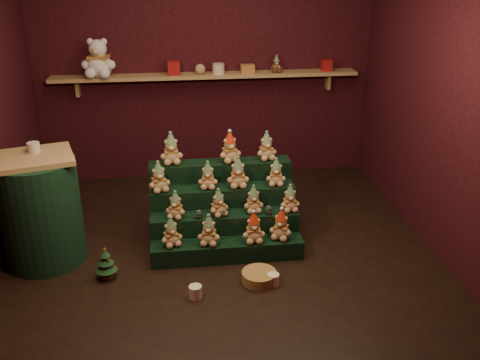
{
  "coord_description": "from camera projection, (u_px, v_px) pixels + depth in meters",
  "views": [
    {
      "loc": [
        -0.39,
        -4.4,
        2.62
      ],
      "look_at": [
        0.2,
        0.25,
        0.63
      ],
      "focal_mm": 40.0,
      "sensor_mm": 36.0,
      "label": 1
    }
  ],
  "objects": [
    {
      "name": "scarf_gift_box",
      "position": [
        248.0,
        69.0,
        6.29
      ],
      "size": [
        0.16,
        0.1,
        0.1
      ],
      "primitive_type": "cube",
      "color": "orange",
      "rests_on": "back_shelf"
    },
    {
      "name": "teddy_8",
      "position": [
        159.0,
        177.0,
        5.02
      ],
      "size": [
        0.26,
        0.25,
        0.29
      ],
      "primitive_type": null,
      "rotation": [
        0.0,
        0.0,
        0.34
      ],
      "color": "tan",
      "rests_on": "riser_tier_midback"
    },
    {
      "name": "snow_globe_b",
      "position": [
        223.0,
        213.0,
        4.96
      ],
      "size": [
        0.06,
        0.06,
        0.08
      ],
      "color": "black",
      "rests_on": "riser_tier_midfront"
    },
    {
      "name": "table_ornament",
      "position": [
        34.0,
        147.0,
        4.65
      ],
      "size": [
        0.11,
        0.11,
        0.09
      ],
      "primitive_type": "cylinder",
      "color": "beige",
      "rests_on": "side_table"
    },
    {
      "name": "gift_tin_cream",
      "position": [
        218.0,
        69.0,
        6.25
      ],
      "size": [
        0.14,
        0.14,
        0.12
      ],
      "primitive_type": "cylinder",
      "color": "beige",
      "rests_on": "back_shelf"
    },
    {
      "name": "teddy_2",
      "position": [
        254.0,
        227.0,
        4.86
      ],
      "size": [
        0.21,
        0.19,
        0.29
      ],
      "primitive_type": null,
      "rotation": [
        0.0,
        0.0,
        0.02
      ],
      "color": "tan",
      "rests_on": "riser_tier_front"
    },
    {
      "name": "teddy_10",
      "position": [
        238.0,
        172.0,
        5.11
      ],
      "size": [
        0.22,
        0.19,
        0.3
      ],
      "primitive_type": null,
      "rotation": [
        0.0,
        0.0,
        -0.01
      ],
      "color": "tan",
      "rests_on": "riser_tier_midback"
    },
    {
      "name": "mug_right",
      "position": [
        273.0,
        279.0,
        4.57
      ],
      "size": [
        0.1,
        0.1,
        0.1
      ],
      "primitive_type": "cylinder",
      "color": "#F5EBB5",
      "rests_on": "ground"
    },
    {
      "name": "snow_globe_c",
      "position": [
        269.0,
        210.0,
        5.01
      ],
      "size": [
        0.07,
        0.07,
        0.09
      ],
      "color": "black",
      "rests_on": "riser_tier_midfront"
    },
    {
      "name": "riser_tier_front",
      "position": [
        227.0,
        250.0,
        4.94
      ],
      "size": [
        1.4,
        0.22,
        0.18
      ],
      "primitive_type": "cube",
      "color": "black",
      "rests_on": "ground"
    },
    {
      "name": "white_bear",
      "position": [
        98.0,
        53.0,
        6.0
      ],
      "size": [
        0.43,
        0.4,
        0.55
      ],
      "primitive_type": null,
      "rotation": [
        0.0,
        0.0,
        -0.14
      ],
      "color": "white",
      "rests_on": "back_shelf"
    },
    {
      "name": "mini_christmas_tree",
      "position": [
        106.0,
        263.0,
        4.62
      ],
      "size": [
        0.18,
        0.18,
        0.31
      ],
      "rotation": [
        0.0,
        0.0,
        -0.04
      ],
      "color": "#482F19",
      "rests_on": "ground"
    },
    {
      "name": "back_shelf",
      "position": [
        206.0,
        76.0,
        6.29
      ],
      "size": [
        3.6,
        0.26,
        0.24
      ],
      "color": "tan",
      "rests_on": "ground"
    },
    {
      "name": "front_wall",
      "position": [
        259.0,
        219.0,
        2.66
      ],
      "size": [
        4.0,
        0.1,
        2.8
      ],
      "primitive_type": "cube",
      "color": "black",
      "rests_on": "ground"
    },
    {
      "name": "snow_globe_a",
      "position": [
        199.0,
        214.0,
        4.93
      ],
      "size": [
        0.06,
        0.06,
        0.09
      ],
      "color": "black",
      "rests_on": "riser_tier_midfront"
    },
    {
      "name": "ground",
      "position": [
        223.0,
        252.0,
        5.08
      ],
      "size": [
        4.0,
        4.0,
        0.0
      ],
      "primitive_type": "plane",
      "color": "black",
      "rests_on": "ground"
    },
    {
      "name": "right_wall",
      "position": [
        449.0,
        102.0,
        4.77
      ],
      "size": [
        0.1,
        4.0,
        2.8
      ],
      "primitive_type": "cube",
      "color": "black",
      "rests_on": "ground"
    },
    {
      "name": "side_table",
      "position": [
        40.0,
        210.0,
        4.78
      ],
      "size": [
        0.79,
        0.72,
        1.02
      ],
      "rotation": [
        0.0,
        0.0,
        0.27
      ],
      "color": "tan",
      "rests_on": "ground"
    },
    {
      "name": "brown_bear",
      "position": [
        276.0,
        64.0,
        6.31
      ],
      "size": [
        0.14,
        0.13,
        0.19
      ],
      "primitive_type": null,
      "rotation": [
        0.0,
        0.0,
        -0.01
      ],
      "color": "#4E2B1A",
      "rests_on": "back_shelf"
    },
    {
      "name": "teddy_6",
      "position": [
        253.0,
        199.0,
        5.03
      ],
      "size": [
        0.2,
        0.18,
        0.26
      ],
      "primitive_type": null,
      "rotation": [
        0.0,
        0.0,
        0.06
      ],
      "color": "tan",
      "rests_on": "riser_tier_midfront"
    },
    {
      "name": "gift_tin_red_b",
      "position": [
        326.0,
        65.0,
        6.4
      ],
      "size": [
        0.12,
        0.12,
        0.14
      ],
      "primitive_type": "cube",
      "color": "#AC1A1A",
      "rests_on": "back_shelf"
    },
    {
      "name": "mug_left",
      "position": [
        195.0,
        292.0,
        4.4
      ],
      "size": [
        0.11,
        0.11,
        0.11
      ],
      "primitive_type": "cylinder",
      "color": "#F5EBB5",
      "rests_on": "ground"
    },
    {
      "name": "riser_tier_back",
      "position": [
        221.0,
        195.0,
        5.44
      ],
      "size": [
        1.4,
        0.22,
        0.72
      ],
      "primitive_type": "cube",
      "color": "black",
      "rests_on": "ground"
    },
    {
      "name": "teddy_7",
      "position": [
        290.0,
        198.0,
        5.04
      ],
      "size": [
        0.2,
        0.18,
        0.26
      ],
      "primitive_type": null,
      "rotation": [
        0.0,
        0.0,
        0.08
      ],
      "color": "tan",
      "rests_on": "riser_tier_midfront"
    },
    {
      "name": "teddy_9",
      "position": [
        208.0,
        175.0,
        5.09
      ],
      "size": [
        0.21,
        0.19,
        0.26
      ],
      "primitive_type": null,
      "rotation": [
        0.0,
        0.0,
        -0.11
      ],
      "color": "tan",
      "rests_on": "riser_tier_midback"
    },
    {
      "name": "teddy_3",
      "position": [
        281.0,
        224.0,
        4.91
      ],
      "size": [
        0.27,
        0.27,
        0.29
      ],
      "primitive_type": null,
      "rotation": [
        0.0,
        0.0,
        -0.5
      ],
      "color": "tan",
      "rests_on": "riser_tier_front"
    },
    {
      "name": "gift_tin_red_a",
      "position": [
        174.0,
        68.0,
        6.18
      ],
      "size": [
        0.14,
        0.14,
        0.16
      ],
      "primitive_type": "cube",
      "color": "#AC1A1A",
      "rests_on": "back_shelf"
    },
    {
      "name": "shelf_plush_ball",
      "position": [
        200.0,
        69.0,
        6.23
      ],
      "size": [
        0.12,
        0.12,
        0.12
      ],
      "primitive_type": "sphere",
      "color": "tan",
      "rests_on": "back_shelf"
    },
    {
      "name": "teddy_4",
      "position": [
        176.0,
        205.0,
        4.91
      ],
      "size": [
        0.23,
        0.22,
        0.26
      ],
      "primitive_type": null,
      "rotation": [
        0.0,
        0.0,
        -0.34
      ],
      "color": "tan",
      "rests_on": "riser_tier_midfront"
    },
    {
      "name": "wicker_basket",
      "position": [
        259.0,
        277.0,
        4.61
      ],
      "size": [
        0.38,
        0.38,
        0.09
      ],
      "primitive_type": "cylinder",
      "rotation": [
        0.0,
        0.0,
        0.29
      ],
      "color": "#A37F42",
      "rests_on": "ground"
    },
    {
      "name": "teddy_5",
      "position": [
        218.0,
        203.0,
        4.96
      ],
      "size": [
        0.24,
        0.23,
        0.26
      ],
      "primitive_type": null,
      "rotation": [
        0.0,
        0.0,
        0.44
      ],
      "color": "tan",
      "rests_on": "riser_tier_midfront"
    },
    {
      "name": "riser_tier_midfront",
      "position": [
        225.0,
        231.0,
        5.1
      ],
      "size": [
        1.4,
        0.22,
        0.36
      ],
      "primitive_type": "cube",
      "color": "black",
      "rests_on": "ground"
    },
    {
      "name": "back_wall",
      "position": [
        205.0,
        64.0,
        6.41
      ],
      "size": [
        4.0,
        0.1,
        2.8
      ],
      "primitive_type": "cube",
      "color": "black",
      "rests_on": "ground"
    },
    {
      "name": "teddy_12",
      "position": [
        171.0,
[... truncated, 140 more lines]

